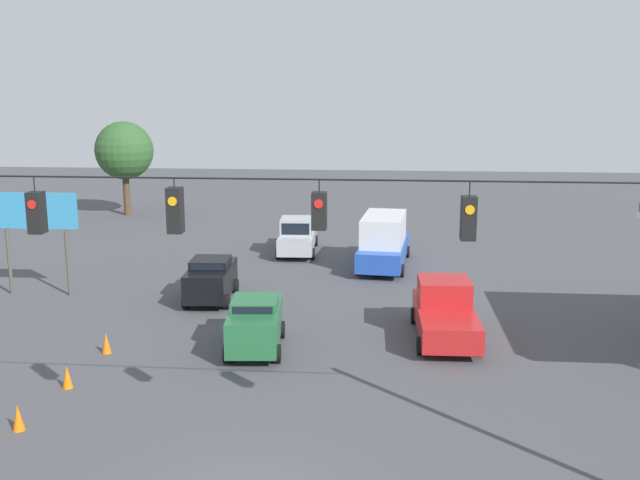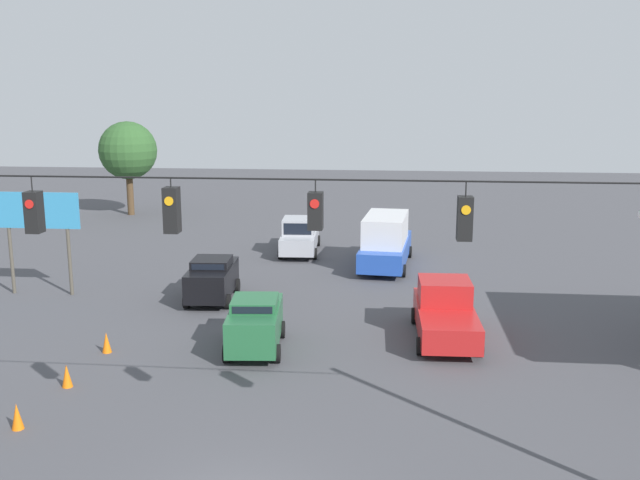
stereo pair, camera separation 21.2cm
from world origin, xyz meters
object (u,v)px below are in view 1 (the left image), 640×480
object	(u,v)px
traffic_cone_second	(67,376)
traffic_cone_third	(106,343)
pickup_truck_red_oncoming_far	(445,312)
overhead_signal_span	(247,278)
box_truck_blue_oncoming_deep	(384,241)
sedan_green_withflow_mid	(255,323)
sedan_black_withflow_far	(211,279)
roadside_billboard	(35,219)
pickup_truck_silver_withflow_deep	(297,236)
traffic_cone_nearest	(18,417)
tree_horizon_left	(124,151)

from	to	relation	value
traffic_cone_second	traffic_cone_third	xyz separation A→B (m)	(-0.06, -3.03, 0.00)
traffic_cone_third	pickup_truck_red_oncoming_far	bearing A→B (deg)	-167.04
overhead_signal_span	traffic_cone_third	xyz separation A→B (m)	(6.64, -7.90, -4.61)
overhead_signal_span	box_truck_blue_oncoming_deep	size ratio (longest dim) A/B	2.66
sedan_green_withflow_mid	traffic_cone_third	world-z (taller)	sedan_green_withflow_mid
sedan_black_withflow_far	roadside_billboard	distance (m)	8.35
overhead_signal_span	pickup_truck_red_oncoming_far	bearing A→B (deg)	-116.81
overhead_signal_span	sedan_black_withflow_far	size ratio (longest dim) A/B	4.57
roadside_billboard	traffic_cone_third	bearing A→B (deg)	129.99
overhead_signal_span	sedan_black_withflow_far	xyz separation A→B (m)	(4.49, -14.65, -3.99)
overhead_signal_span	sedan_black_withflow_far	distance (m)	15.83
box_truck_blue_oncoming_deep	sedan_black_withflow_far	world-z (taller)	box_truck_blue_oncoming_deep
overhead_signal_span	pickup_truck_silver_withflow_deep	distance (m)	24.78
overhead_signal_span	sedan_green_withflow_mid	bearing A→B (deg)	-80.58
overhead_signal_span	box_truck_blue_oncoming_deep	distance (m)	22.12
pickup_truck_red_oncoming_far	traffic_cone_nearest	bearing A→B (deg)	35.41
overhead_signal_span	sedan_black_withflow_far	bearing A→B (deg)	-72.95
pickup_truck_silver_withflow_deep	traffic_cone_nearest	xyz separation A→B (m)	(4.97, 22.38, -0.61)
traffic_cone_second	pickup_truck_red_oncoming_far	bearing A→B (deg)	-154.38
traffic_cone_third	box_truck_blue_oncoming_deep	bearing A→B (deg)	-125.38
overhead_signal_span	roadside_billboard	size ratio (longest dim) A/B	3.91
roadside_billboard	pickup_truck_red_oncoming_far	bearing A→B (deg)	166.87
pickup_truck_silver_withflow_deep	traffic_cone_second	distance (m)	20.12
pickup_truck_red_oncoming_far	overhead_signal_span	bearing A→B (deg)	63.19
pickup_truck_red_oncoming_far	pickup_truck_silver_withflow_deep	distance (m)	15.50
roadside_billboard	sedan_green_withflow_mid	bearing A→B (deg)	150.95
sedan_green_withflow_mid	traffic_cone_second	world-z (taller)	sedan_green_withflow_mid
box_truck_blue_oncoming_deep	roadside_billboard	world-z (taller)	roadside_billboard
box_truck_blue_oncoming_deep	sedan_black_withflow_far	bearing A→B (deg)	42.55
sedan_black_withflow_far	tree_horizon_left	distance (m)	24.58
pickup_truck_red_oncoming_far	tree_horizon_left	xyz separation A→B (m)	(21.46, -25.32, 3.81)
pickup_truck_red_oncoming_far	traffic_cone_second	distance (m)	13.43
traffic_cone_nearest	box_truck_blue_oncoming_deep	bearing A→B (deg)	-116.76
traffic_cone_nearest	pickup_truck_silver_withflow_deep	bearing A→B (deg)	-102.52
pickup_truck_silver_withflow_deep	roadside_billboard	size ratio (longest dim) A/B	1.17
sedan_green_withflow_mid	roadside_billboard	size ratio (longest dim) A/B	0.85
sedan_green_withflow_mid	tree_horizon_left	size ratio (longest dim) A/B	0.58
pickup_truck_silver_withflow_deep	tree_horizon_left	xyz separation A→B (m)	(14.24, -11.61, 3.81)
traffic_cone_second	traffic_cone_third	world-z (taller)	same
traffic_cone_nearest	roadside_billboard	xyz separation A→B (m)	(5.66, -12.83, 3.11)
pickup_truck_red_oncoming_far	pickup_truck_silver_withflow_deep	size ratio (longest dim) A/B	0.98
sedan_green_withflow_mid	sedan_black_withflow_far	distance (m)	6.66
roadside_billboard	overhead_signal_span	bearing A→B (deg)	130.02
box_truck_blue_oncoming_deep	sedan_green_withflow_mid	world-z (taller)	box_truck_blue_oncoming_deep
pickup_truck_red_oncoming_far	tree_horizon_left	size ratio (longest dim) A/B	0.78
traffic_cone_third	roadside_billboard	distance (m)	9.57
pickup_truck_red_oncoming_far	sedan_black_withflow_far	distance (m)	10.65
traffic_cone_second	sedan_black_withflow_far	bearing A→B (deg)	-102.76
pickup_truck_silver_withflow_deep	tree_horizon_left	size ratio (longest dim) A/B	0.79
traffic_cone_nearest	roadside_billboard	distance (m)	14.37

